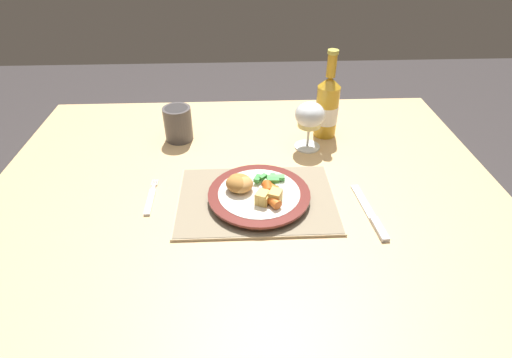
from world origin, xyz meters
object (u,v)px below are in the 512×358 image
Objects in this scene: fork at (151,199)px; drinking_cup at (178,123)px; dinner_plate at (259,195)px; wine_glass at (310,117)px; table_knife at (372,216)px; bottle at (327,106)px; dining_table at (246,214)px.

drinking_cup is at bearing 82.81° from fork.
fork is (-0.25, 0.02, -0.01)m from dinner_plate.
dinner_plate is 0.29m from wine_glass.
dinner_plate is 1.74× the size of wine_glass.
table_knife is 0.38m from bottle.
dining_table is at bearing 115.74° from dinner_plate.
drinking_cup is at bearing 125.67° from dinner_plate.
fork is at bearing -168.53° from dining_table.
wine_glass is (0.15, 0.24, 0.08)m from dinner_plate.
wine_glass is at bearing -130.89° from bottle.
dinner_plate is at bearing -3.46° from fork.
bottle reaches higher than dining_table.
drinking_cup is (-0.46, 0.36, 0.05)m from table_knife.
table_knife is at bearing -15.20° from dinner_plate.
table_knife is (0.27, -0.13, 0.09)m from dining_table.
dinner_plate is 0.94× the size of bottle.
dinner_plate is 1.76× the size of fork.
bottle is at bearing 55.93° from dinner_plate.
dinner_plate reaches higher than dining_table.
dining_table is 0.24m from fork.
drinking_cup reaches higher than fork.
drinking_cup reaches higher than dinner_plate.
table_knife is (0.49, -0.08, 0.00)m from fork.
table_knife is at bearing -24.84° from dining_table.
dinner_plate is 0.38m from bottle.
drinking_cup reaches higher than dining_table.
dining_table is 5.32× the size of dinner_plate.
fork is 0.50m from table_knife.
dinner_plate is 1.20× the size of table_knife.
dinner_plate is (0.03, -0.06, 0.11)m from dining_table.
bottle is at bearing 46.21° from dining_table.
fork is at bearing -150.84° from wine_glass.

